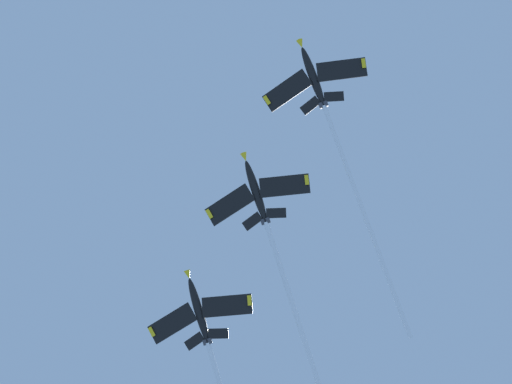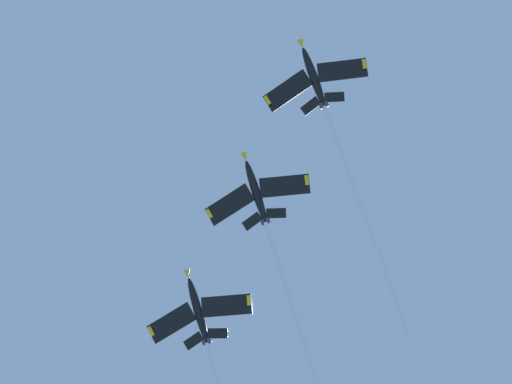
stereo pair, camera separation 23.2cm
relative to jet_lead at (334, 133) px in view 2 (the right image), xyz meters
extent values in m
ellipsoid|color=black|center=(-8.71, -4.89, 5.23)|extent=(10.61, 6.91, 6.75)
cone|color=yellow|center=(-13.89, -7.80, 8.32)|extent=(2.31, 2.01, 1.80)
ellipsoid|color=black|center=(-10.09, -5.66, 6.73)|extent=(3.02, 2.29, 2.09)
cube|color=black|center=(-5.54, -9.19, 4.77)|extent=(8.56, 8.80, 1.84)
cube|color=yellow|center=(-3.25, -12.60, 4.74)|extent=(1.68, 1.64, 0.94)
cube|color=black|center=(-10.73, 0.06, 4.77)|extent=(5.54, 9.55, 1.84)
cube|color=yellow|center=(-12.45, 3.79, 4.74)|extent=(1.78, 1.11, 0.94)
cube|color=black|center=(-3.73, -4.71, 2.92)|extent=(3.78, 3.67, 0.97)
cube|color=black|center=(-5.96, -0.73, 2.92)|extent=(2.34, 3.86, 0.97)
cube|color=yellow|center=(-4.43, -2.49, 4.25)|extent=(3.07, 1.83, 3.59)
cylinder|color=#38383D|center=(-4.05, -2.79, 2.46)|extent=(1.49, 1.31, 1.17)
cylinder|color=#38383D|center=(-4.49, -2.00, 2.46)|extent=(1.49, 1.31, 1.17)
cylinder|color=white|center=(12.78, 7.17, -7.73)|extent=(34.55, 19.90, 20.96)
ellipsoid|color=black|center=(-4.20, 16.96, -2.27)|extent=(10.54, 7.07, 6.73)
cone|color=yellow|center=(-9.34, 13.96, 0.81)|extent=(2.31, 2.03, 1.80)
ellipsoid|color=black|center=(-5.58, 16.16, -0.77)|extent=(3.01, 2.33, 2.09)
cube|color=black|center=(-0.96, 12.72, -2.73)|extent=(8.64, 8.74, 1.83)
cube|color=yellow|center=(1.39, 9.34, -2.76)|extent=(1.67, 1.66, 0.93)
cube|color=black|center=(-6.31, 21.87, -2.73)|extent=(5.68, 9.56, 1.83)
cube|color=yellow|center=(-8.10, 25.57, -2.76)|extent=(1.78, 1.14, 0.93)
cube|color=black|center=(0.78, 17.23, -4.57)|extent=(3.80, 3.64, 0.97)
cube|color=black|center=(-1.52, 21.17, -4.57)|extent=(2.40, 3.87, 0.97)
cube|color=yellow|center=(0.03, 19.44, -3.24)|extent=(3.04, 1.88, 3.59)
cylinder|color=#38383D|center=(0.43, 19.15, -5.03)|extent=(1.49, 1.32, 1.17)
cylinder|color=#38383D|center=(-0.03, 19.92, -5.03)|extent=(1.49, 1.32, 1.17)
cylinder|color=white|center=(16.45, 29.04, -14.79)|extent=(33.08, 19.90, 20.20)
ellipsoid|color=black|center=(0.73, 39.12, -9.50)|extent=(10.50, 7.18, 6.71)
cone|color=yellow|center=(-4.38, 36.06, -6.42)|extent=(2.31, 2.04, 1.80)
ellipsoid|color=black|center=(-0.64, 38.30, -8.00)|extent=(3.00, 2.35, 2.08)
cube|color=black|center=(4.03, 34.92, -9.95)|extent=(8.69, 8.69, 1.83)
cube|color=yellow|center=(6.41, 31.57, -9.98)|extent=(1.67, 1.66, 0.93)
cube|color=black|center=(-1.43, 44.01, -9.95)|extent=(5.78, 9.57, 1.83)
cube|color=yellow|center=(-3.26, 47.69, -9.98)|extent=(1.79, 1.15, 0.93)
cube|color=black|center=(5.71, 39.46, -11.79)|extent=(3.81, 3.63, 0.97)
cube|color=black|center=(3.37, 43.37, -11.79)|extent=(2.44, 3.88, 0.97)
cube|color=yellow|center=(4.94, 41.65, -10.45)|extent=(3.02, 1.91, 3.59)
cylinder|color=#38383D|center=(5.34, 41.37, -12.24)|extent=(1.49, 1.33, 1.17)
cylinder|color=#38383D|center=(4.88, 42.14, -12.24)|extent=(1.49, 1.33, 1.17)
camera|label=1|loc=(-29.10, -13.19, -127.95)|focal=51.01mm
camera|label=2|loc=(-29.28, -13.05, -127.95)|focal=51.01mm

